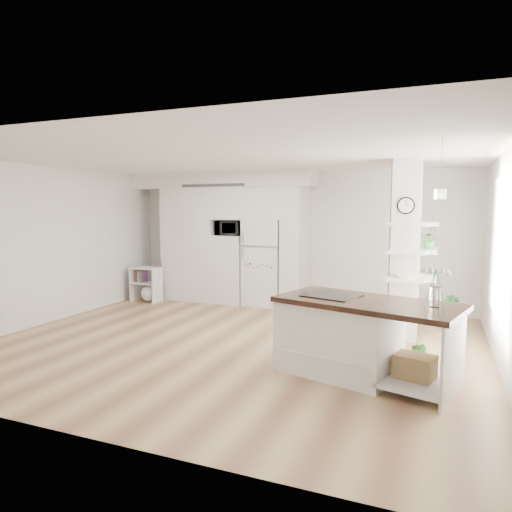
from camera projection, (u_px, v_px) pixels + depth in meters
The scene contains 14 objects.
floor at pixel (233, 343), 6.72m from camera, with size 7.00×6.00×0.01m, color tan.
room at pixel (232, 217), 6.52m from camera, with size 7.04×6.04×2.72m.
cabinet_wall at pixel (223, 231), 9.56m from camera, with size 4.00×0.71×2.70m.
refrigerator at pixel (265, 263), 9.29m from camera, with size 0.78×0.69×1.75m.
column at pixel (411, 251), 6.73m from camera, with size 0.69×0.90×2.70m.
window at pixel (502, 248), 5.54m from camera, with size 2.40×2.40×0.00m, color white.
pendant_light at pixel (354, 198), 6.00m from camera, with size 0.12×0.12×0.10m, color white.
kitchen_island at pixel (348, 335), 5.44m from camera, with size 2.24×1.49×1.49m.
bookshelf at pixel (147, 287), 9.71m from camera, with size 0.63×0.38×0.73m.
floor_plant_a at pixel (415, 360), 5.32m from camera, with size 0.24×0.19×0.44m, color #327E38.
floor_plant_b at pixel (451, 309), 7.88m from camera, with size 0.27×0.27×0.48m, color #327E38.
microwave at pixel (230, 228), 9.45m from camera, with size 0.54×0.37×0.30m, color #2D2D2D.
shelf_plant at pixel (430, 239), 6.78m from camera, with size 0.27×0.23×0.30m, color #327E38.
decor_bowl at pixel (403, 276), 6.59m from camera, with size 0.22×0.22×0.05m, color white.
Camera 1 is at (2.76, -5.94, 1.98)m, focal length 32.00 mm.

